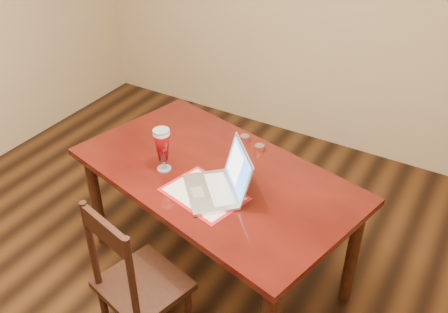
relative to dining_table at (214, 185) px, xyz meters
The scene contains 3 objects.
room_shell 1.24m from the dining_table, 97.96° to the right, with size 4.51×5.01×2.71m.
dining_table is the anchor object (origin of this frame).
dining_chair 0.72m from the dining_table, 94.82° to the right, with size 0.51×0.49×0.99m.
Camera 1 is at (1.33, -1.35, 2.49)m, focal length 40.00 mm.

